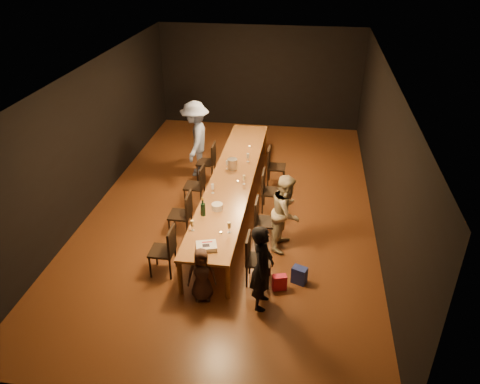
# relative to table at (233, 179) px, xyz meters

# --- Properties ---
(ground) EXTENTS (10.00, 10.00, 0.00)m
(ground) POSITION_rel_table_xyz_m (0.00, 0.00, -0.70)
(ground) COLOR #4D2713
(ground) RESTS_ON ground
(room_shell) EXTENTS (6.04, 10.04, 3.02)m
(room_shell) POSITION_rel_table_xyz_m (0.00, 0.00, 1.38)
(room_shell) COLOR black
(room_shell) RESTS_ON ground
(table) EXTENTS (0.90, 6.00, 0.75)m
(table) POSITION_rel_table_xyz_m (0.00, 0.00, 0.00)
(table) COLOR brown
(table) RESTS_ON ground
(chair_right_0) EXTENTS (0.42, 0.42, 0.93)m
(chair_right_0) POSITION_rel_table_xyz_m (0.85, -2.40, -0.24)
(chair_right_0) COLOR black
(chair_right_0) RESTS_ON ground
(chair_right_1) EXTENTS (0.42, 0.42, 0.93)m
(chair_right_1) POSITION_rel_table_xyz_m (0.85, -1.20, -0.24)
(chair_right_1) COLOR black
(chair_right_1) RESTS_ON ground
(chair_right_2) EXTENTS (0.42, 0.42, 0.93)m
(chair_right_2) POSITION_rel_table_xyz_m (0.85, 0.00, -0.24)
(chair_right_2) COLOR black
(chair_right_2) RESTS_ON ground
(chair_right_3) EXTENTS (0.42, 0.42, 0.93)m
(chair_right_3) POSITION_rel_table_xyz_m (0.85, 1.20, -0.24)
(chair_right_3) COLOR black
(chair_right_3) RESTS_ON ground
(chair_left_0) EXTENTS (0.42, 0.42, 0.93)m
(chair_left_0) POSITION_rel_table_xyz_m (-0.85, -2.40, -0.24)
(chair_left_0) COLOR black
(chair_left_0) RESTS_ON ground
(chair_left_1) EXTENTS (0.42, 0.42, 0.93)m
(chair_left_1) POSITION_rel_table_xyz_m (-0.85, -1.20, -0.24)
(chair_left_1) COLOR black
(chair_left_1) RESTS_ON ground
(chair_left_2) EXTENTS (0.42, 0.42, 0.93)m
(chair_left_2) POSITION_rel_table_xyz_m (-0.85, 0.00, -0.24)
(chair_left_2) COLOR black
(chair_left_2) RESTS_ON ground
(chair_left_3) EXTENTS (0.42, 0.42, 0.93)m
(chair_left_3) POSITION_rel_table_xyz_m (-0.85, 1.20, -0.24)
(chair_left_3) COLOR black
(chair_left_3) RESTS_ON ground
(woman_birthday) EXTENTS (0.37, 0.56, 1.50)m
(woman_birthday) POSITION_rel_table_xyz_m (0.96, -2.96, 0.05)
(woman_birthday) COLOR black
(woman_birthday) RESTS_ON ground
(woman_tan) EXTENTS (0.71, 0.84, 1.51)m
(woman_tan) POSITION_rel_table_xyz_m (1.22, -1.27, 0.05)
(woman_tan) COLOR beige
(woman_tan) RESTS_ON ground
(man_blue) EXTENTS (0.80, 1.26, 1.85)m
(man_blue) POSITION_rel_table_xyz_m (-1.15, 1.47, 0.23)
(man_blue) COLOR #859ACE
(man_blue) RESTS_ON ground
(child) EXTENTS (0.53, 0.41, 0.97)m
(child) POSITION_rel_table_xyz_m (-0.02, -2.95, -0.22)
(child) COLOR #442D26
(child) RESTS_ON ground
(gift_bag_red) EXTENTS (0.26, 0.19, 0.28)m
(gift_bag_red) POSITION_rel_table_xyz_m (1.22, -2.55, -0.56)
(gift_bag_red) COLOR #DC2144
(gift_bag_red) RESTS_ON ground
(gift_bag_blue) EXTENTS (0.29, 0.24, 0.31)m
(gift_bag_blue) POSITION_rel_table_xyz_m (1.55, -2.32, -0.55)
(gift_bag_blue) COLOR navy
(gift_bag_blue) RESTS_ON ground
(birthday_cake) EXTENTS (0.40, 0.35, 0.08)m
(birthday_cake) POSITION_rel_table_xyz_m (-0.01, -2.60, 0.09)
(birthday_cake) COLOR white
(birthday_cake) RESTS_ON table
(plate_stack) EXTENTS (0.25, 0.25, 0.12)m
(plate_stack) POSITION_rel_table_xyz_m (-0.07, -1.36, 0.11)
(plate_stack) COLOR silver
(plate_stack) RESTS_ON table
(champagne_bottle) EXTENTS (0.10, 0.10, 0.38)m
(champagne_bottle) POSITION_rel_table_xyz_m (-0.28, -1.60, 0.24)
(champagne_bottle) COLOR black
(champagne_bottle) RESTS_ON table
(ice_bucket) EXTENTS (0.26, 0.26, 0.24)m
(ice_bucket) POSITION_rel_table_xyz_m (-0.06, 0.36, 0.17)
(ice_bucket) COLOR #AAABAF
(ice_bucket) RESTS_ON table
(wineglass_0) EXTENTS (0.06, 0.06, 0.21)m
(wineglass_0) POSITION_rel_table_xyz_m (-0.36, -2.12, 0.15)
(wineglass_0) COLOR beige
(wineglass_0) RESTS_ON table
(wineglass_1) EXTENTS (0.06, 0.06, 0.21)m
(wineglass_1) POSITION_rel_table_xyz_m (0.29, -2.08, 0.15)
(wineglass_1) COLOR beige
(wineglass_1) RESTS_ON table
(wineglass_2) EXTENTS (0.06, 0.06, 0.21)m
(wineglass_2) POSITION_rel_table_xyz_m (-0.27, -0.77, 0.15)
(wineglass_2) COLOR silver
(wineglass_2) RESTS_ON table
(wineglass_3) EXTENTS (0.06, 0.06, 0.21)m
(wineglass_3) POSITION_rel_table_xyz_m (0.29, -0.30, 0.15)
(wineglass_3) COLOR beige
(wineglass_3) RESTS_ON table
(wineglass_4) EXTENTS (0.06, 0.06, 0.21)m
(wineglass_4) POSITION_rel_table_xyz_m (-0.17, 0.34, 0.15)
(wineglass_4) COLOR silver
(wineglass_4) RESTS_ON table
(wineglass_5) EXTENTS (0.06, 0.06, 0.21)m
(wineglass_5) POSITION_rel_table_xyz_m (0.22, 0.77, 0.15)
(wineglass_5) COLOR silver
(wineglass_5) RESTS_ON table
(tealight_near) EXTENTS (0.05, 0.05, 0.03)m
(tealight_near) POSITION_rel_table_xyz_m (0.15, -2.14, 0.06)
(tealight_near) COLOR #B2B7B2
(tealight_near) RESTS_ON table
(tealight_mid) EXTENTS (0.05, 0.05, 0.03)m
(tealight_mid) POSITION_rel_table_xyz_m (0.15, -0.23, 0.06)
(tealight_mid) COLOR #B2B7B2
(tealight_mid) RESTS_ON table
(tealight_far) EXTENTS (0.05, 0.05, 0.03)m
(tealight_far) POSITION_rel_table_xyz_m (0.15, 1.58, 0.06)
(tealight_far) COLOR #B2B7B2
(tealight_far) RESTS_ON table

